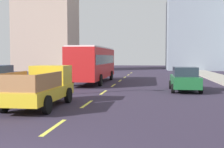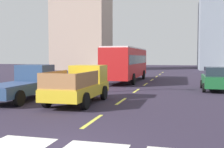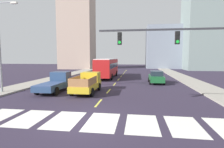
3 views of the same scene
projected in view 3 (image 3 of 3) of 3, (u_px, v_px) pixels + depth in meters
The scene contains 24 objects.
ground_plane at pixel (83, 121), 10.09m from camera, with size 160.00×160.00×0.00m, color #2D2537.
sidewalk_right at pixel (190, 81), 26.32m from camera, with size 3.09×110.00×0.15m, color gray.
sidewalk_left at pixel (53, 79), 29.33m from camera, with size 3.09×110.00×0.15m, color gray.
crosswalk_stripe_2 at pixel (30, 118), 10.55m from camera, with size 1.72×3.00×0.01m, color silver.
crosswalk_stripe_3 at pixel (65, 120), 10.24m from camera, with size 1.72×3.00×0.01m, color silver.
crosswalk_stripe_4 at pixel (102, 122), 9.94m from camera, with size 1.72×3.00×0.01m, color silver.
crosswalk_stripe_5 at pixel (142, 124), 9.63m from camera, with size 1.72×3.00×0.01m, color silver.
crosswalk_stripe_6 at pixel (184, 126), 9.33m from camera, with size 1.72×3.00×0.01m, color silver.
lane_dash_0 at pixel (99, 103), 14.03m from camera, with size 0.16×2.40×0.01m, color #D8D349.
lane_dash_1 at pixel (109, 91), 18.96m from camera, with size 0.16×2.40×0.01m, color #D8D349.
lane_dash_2 at pixel (115, 84), 23.89m from camera, with size 0.16×2.40×0.01m, color #D8D349.
lane_dash_3 at pixel (118, 79), 28.82m from camera, with size 0.16×2.40×0.01m, color #D8D349.
lane_dash_4 at pixel (121, 76), 33.75m from camera, with size 0.16×2.40×0.01m, color #D8D349.
lane_dash_5 at pixel (123, 74), 38.68m from camera, with size 0.16×2.40×0.01m, color #D8D349.
lane_dash_6 at pixel (125, 72), 43.61m from camera, with size 0.16×2.40×0.01m, color #D8D349.
lane_dash_7 at pixel (126, 70), 48.53m from camera, with size 0.16×2.40×0.01m, color #D8D349.
pickup_stakebed at pixel (88, 83), 18.35m from camera, with size 2.18×5.20×1.96m.
pickup_dark at pixel (56, 82), 18.88m from camera, with size 2.18×5.20×1.96m.
city_bus at pixel (107, 67), 31.14m from camera, with size 2.72×10.80×3.32m.
sedan_mid at pixel (156, 77), 24.56m from camera, with size 2.02×4.40×1.72m.
traffic_signal_gantry at pixel (196, 47), 11.58m from camera, with size 9.57×0.27×6.00m.
streetlight_left at pixel (1, 43), 17.43m from camera, with size 2.20×0.28×9.00m.
block_mid_left at pixel (207, 17), 50.22m from camera, with size 11.73×10.56×29.71m, color gray.
block_mid_right at pixel (163, 48), 59.37m from camera, with size 10.59×10.76×13.54m, color gray.
Camera 3 is at (2.98, -9.47, 3.58)m, focal length 28.66 mm.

